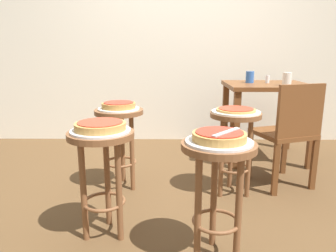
% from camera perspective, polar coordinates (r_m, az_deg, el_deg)
% --- Properties ---
extents(ground_plane, '(6.00, 6.00, 0.00)m').
position_cam_1_polar(ground_plane, '(2.52, 1.96, -12.25)').
color(ground_plane, brown).
extents(back_wall, '(6.00, 0.10, 3.00)m').
position_cam_1_polar(back_wall, '(3.95, 1.64, 19.31)').
color(back_wall, silver).
rests_on(back_wall, ground_plane).
extents(stool_foreground, '(0.38, 0.38, 0.64)m').
position_cam_1_polar(stool_foreground, '(1.66, 8.89, -8.51)').
color(stool_foreground, brown).
rests_on(stool_foreground, ground_plane).
extents(serving_plate_foreground, '(0.34, 0.34, 0.01)m').
position_cam_1_polar(serving_plate_foreground, '(1.60, 9.11, -2.78)').
color(serving_plate_foreground, silver).
rests_on(serving_plate_foreground, stool_foreground).
extents(pizza_foreground, '(0.27, 0.27, 0.05)m').
position_cam_1_polar(pizza_foreground, '(1.60, 9.15, -1.80)').
color(pizza_foreground, tan).
rests_on(pizza_foreground, serving_plate_foreground).
extents(stool_middle, '(0.38, 0.38, 0.64)m').
position_cam_1_polar(stool_middle, '(1.89, -11.70, -5.90)').
color(stool_middle, brown).
rests_on(stool_middle, ground_plane).
extents(serving_plate_middle, '(0.34, 0.34, 0.01)m').
position_cam_1_polar(serving_plate_middle, '(1.84, -11.95, -0.82)').
color(serving_plate_middle, silver).
rests_on(serving_plate_middle, stool_middle).
extents(pizza_middle, '(0.29, 0.29, 0.05)m').
position_cam_1_polar(pizza_middle, '(1.83, -11.99, 0.04)').
color(pizza_middle, tan).
rests_on(pizza_middle, serving_plate_middle).
extents(stool_leftside, '(0.38, 0.38, 0.64)m').
position_cam_1_polar(stool_leftside, '(2.45, 11.84, -1.46)').
color(stool_leftside, brown).
rests_on(stool_leftside, ground_plane).
extents(serving_plate_leftside, '(0.36, 0.36, 0.01)m').
position_cam_1_polar(serving_plate_leftside, '(2.41, 12.03, 2.50)').
color(serving_plate_leftside, white).
rests_on(serving_plate_leftside, stool_leftside).
extents(pizza_leftside, '(0.29, 0.29, 0.02)m').
position_cam_1_polar(pizza_leftside, '(2.41, 12.05, 2.88)').
color(pizza_leftside, tan).
rests_on(pizza_leftside, serving_plate_leftside).
extents(stool_rear, '(0.38, 0.38, 0.64)m').
position_cam_1_polar(stool_rear, '(2.54, -8.64, -0.76)').
color(stool_rear, brown).
rests_on(stool_rear, ground_plane).
extents(serving_plate_rear, '(0.32, 0.32, 0.01)m').
position_cam_1_polar(serving_plate_rear, '(2.51, -8.78, 3.06)').
color(serving_plate_rear, white).
rests_on(serving_plate_rear, stool_rear).
extents(pizza_rear, '(0.26, 0.26, 0.05)m').
position_cam_1_polar(pizza_rear, '(2.50, -8.80, 3.70)').
color(pizza_rear, '#B78442').
rests_on(pizza_rear, serving_plate_rear).
extents(dining_table, '(0.81, 0.73, 0.77)m').
position_cam_1_polar(dining_table, '(3.35, 17.17, 4.91)').
color(dining_table, brown).
rests_on(dining_table, ground_plane).
extents(cup_near_edge, '(0.08, 0.08, 0.12)m').
position_cam_1_polar(cup_near_edge, '(3.18, 20.49, 7.87)').
color(cup_near_edge, silver).
rests_on(cup_near_edge, dining_table).
extents(cup_far_edge, '(0.08, 0.08, 0.12)m').
position_cam_1_polar(cup_far_edge, '(3.34, 14.41, 8.47)').
color(cup_far_edge, '#3360B2').
rests_on(cup_far_edge, dining_table).
extents(condiment_shaker, '(0.04, 0.04, 0.08)m').
position_cam_1_polar(condiment_shaker, '(3.37, 17.36, 7.99)').
color(condiment_shaker, white).
rests_on(condiment_shaker, dining_table).
extents(wooden_chair, '(0.51, 0.51, 0.85)m').
position_cam_1_polar(wooden_chair, '(2.70, 20.70, -0.88)').
color(wooden_chair, brown).
rests_on(wooden_chair, ground_plane).
extents(pizza_server_knife, '(0.16, 0.18, 0.01)m').
position_cam_1_polar(pizza_server_knife, '(1.57, 10.36, -1.06)').
color(pizza_server_knife, silver).
rests_on(pizza_server_knife, pizza_foreground).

